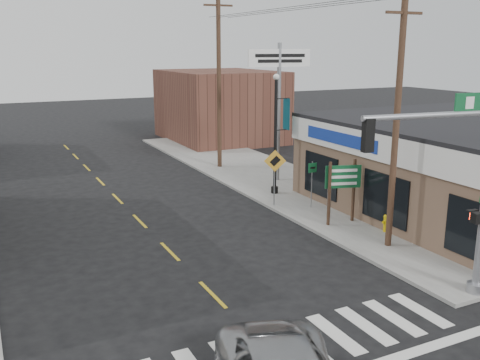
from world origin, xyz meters
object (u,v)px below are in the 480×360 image
bare_tree (442,142)px  utility_pole_far (219,81)px  dance_center_sign (279,79)px  lamp_post (277,125)px  utility_pole_near (396,124)px  guide_sign (343,183)px  fire_hydrant (386,222)px  traffic_signal_pole (471,180)px

bare_tree → utility_pole_far: utility_pole_far is taller
dance_center_sign → utility_pole_far: utility_pole_far is taller
lamp_post → dance_center_sign: size_ratio=0.80×
lamp_post → utility_pole_far: utility_pole_far is taller
dance_center_sign → utility_pole_far: (-1.50, 4.62, -0.29)m
utility_pole_near → guide_sign: bearing=90.7°
guide_sign → bare_tree: bare_tree is taller
fire_hydrant → utility_pole_far: bearing=94.0°
guide_sign → utility_pole_far: (-0.03, 12.50, 3.55)m
traffic_signal_pole → dance_center_sign: 15.46m
fire_hydrant → utility_pole_near: (-0.96, -1.23, 4.22)m
guide_sign → fire_hydrant: guide_sign is taller
dance_center_sign → bare_tree: size_ratio=1.63×
traffic_signal_pole → fire_hydrant: traffic_signal_pole is taller
traffic_signal_pole → lamp_post: 12.76m
fire_hydrant → lamp_post: (-1.01, 7.18, 3.09)m
fire_hydrant → dance_center_sign: dance_center_sign is taller
utility_pole_far → guide_sign: bearing=-86.3°
dance_center_sign → traffic_signal_pole: bearing=-91.6°
guide_sign → utility_pole_far: bearing=108.0°
traffic_signal_pole → fire_hydrant: 6.72m
utility_pole_near → utility_pole_far: size_ratio=0.87×
fire_hydrant → utility_pole_near: 4.50m
bare_tree → utility_pole_near: 3.18m
bare_tree → utility_pole_near: bearing=-168.9°
traffic_signal_pole → lamp_post: bearing=92.7°
dance_center_sign → lamp_post: bearing=-114.2°
fire_hydrant → dance_center_sign: bearing=87.0°
lamp_post → utility_pole_near: 8.49m
traffic_signal_pole → dance_center_sign: dance_center_sign is taller
guide_sign → utility_pole_near: bearing=-72.0°
dance_center_sign → utility_pole_far: size_ratio=0.73×
lamp_post → utility_pole_far: (0.01, 7.03, 1.82)m
utility_pole_far → bare_tree: bearing=-75.1°
bare_tree → lamp_post: bearing=111.0°
traffic_signal_pole → guide_sign: 7.56m
guide_sign → utility_pole_far: 13.00m
traffic_signal_pole → lamp_post: size_ratio=1.01×
lamp_post → bare_tree: bearing=-84.8°
fire_hydrant → traffic_signal_pole: bearing=-110.1°
dance_center_sign → utility_pole_near: 10.96m
guide_sign → utility_pole_near: 4.10m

